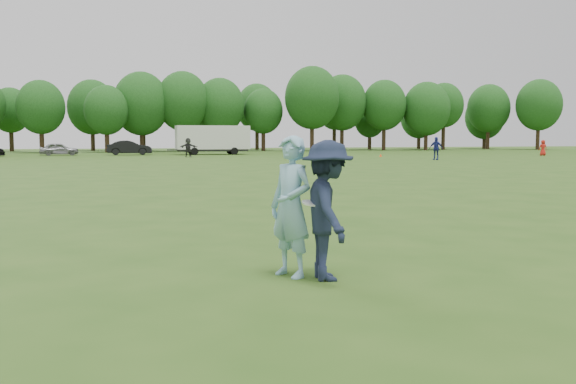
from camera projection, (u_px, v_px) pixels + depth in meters
name	position (u px, v px, depth m)	size (l,w,h in m)	color
ground	(262.00, 282.00, 8.16)	(200.00, 200.00, 0.00)	#2A4D15
thrower	(291.00, 207.00, 8.39)	(0.71, 0.47, 1.95)	#85BACD
defender	(328.00, 210.00, 8.21)	(1.22, 0.70, 1.90)	#1A2339
player_far_b	(436.00, 148.00, 51.81)	(1.15, 0.48, 1.95)	navy
player_far_c	(543.00, 148.00, 63.45)	(0.80, 0.52, 1.65)	red
player_far_d	(188.00, 147.00, 58.98)	(1.72, 0.55, 1.86)	#292929
car_e	(59.00, 149.00, 64.11)	(1.58, 3.93, 1.34)	gray
car_f	(129.00, 148.00, 65.79)	(1.66, 4.75, 1.57)	black
field_cone	(381.00, 155.00, 60.18)	(0.28, 0.28, 0.30)	#FC420D
disc_in_play	(312.00, 203.00, 8.18)	(0.30, 0.30, 0.09)	white
cargo_trailer	(213.00, 139.00, 67.39)	(9.00, 2.75, 3.20)	white
treeline	(140.00, 105.00, 81.73)	(130.35, 18.39, 11.74)	#332114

